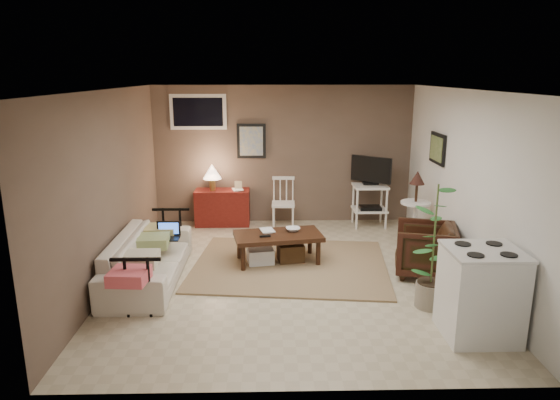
{
  "coord_description": "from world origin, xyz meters",
  "views": [
    {
      "loc": [
        -0.26,
        -6.16,
        2.59
      ],
      "look_at": [
        -0.1,
        0.35,
        0.93
      ],
      "focal_mm": 32.0,
      "sensor_mm": 36.0,
      "label": 1
    }
  ],
  "objects_px": {
    "tv_stand": "(370,190)",
    "side_table": "(416,200)",
    "potted_plant": "(434,242)",
    "armchair": "(425,247)",
    "red_console": "(222,204)",
    "coffee_table": "(277,246)",
    "spindle_chair": "(283,204)",
    "stove": "(480,293)",
    "sofa": "(148,251)"
  },
  "relations": [
    {
      "from": "spindle_chair",
      "to": "stove",
      "type": "height_order",
      "value": "stove"
    },
    {
      "from": "coffee_table",
      "to": "spindle_chair",
      "type": "xyz_separation_m",
      "value": [
        0.13,
        1.73,
        0.15
      ]
    },
    {
      "from": "sofa",
      "to": "red_console",
      "type": "relative_size",
      "value": 1.89
    },
    {
      "from": "sofa",
      "to": "side_table",
      "type": "bearing_deg",
      "value": -72.48
    },
    {
      "from": "spindle_chair",
      "to": "potted_plant",
      "type": "relative_size",
      "value": 0.59
    },
    {
      "from": "spindle_chair",
      "to": "coffee_table",
      "type": "bearing_deg",
      "value": -94.42
    },
    {
      "from": "coffee_table",
      "to": "potted_plant",
      "type": "bearing_deg",
      "value": -39.06
    },
    {
      "from": "coffee_table",
      "to": "potted_plant",
      "type": "xyz_separation_m",
      "value": [
        1.71,
        -1.39,
        0.52
      ]
    },
    {
      "from": "sofa",
      "to": "armchair",
      "type": "relative_size",
      "value": 2.7
    },
    {
      "from": "sofa",
      "to": "spindle_chair",
      "type": "relative_size",
      "value": 2.4
    },
    {
      "from": "coffee_table",
      "to": "stove",
      "type": "bearing_deg",
      "value": -45.72
    },
    {
      "from": "potted_plant",
      "to": "stove",
      "type": "relative_size",
      "value": 1.56
    },
    {
      "from": "stove",
      "to": "sofa",
      "type": "bearing_deg",
      "value": 157.9
    },
    {
      "from": "coffee_table",
      "to": "spindle_chair",
      "type": "relative_size",
      "value": 1.51
    },
    {
      "from": "sofa",
      "to": "side_table",
      "type": "relative_size",
      "value": 1.73
    },
    {
      "from": "armchair",
      "to": "tv_stand",
      "type": "bearing_deg",
      "value": -157.16
    },
    {
      "from": "spindle_chair",
      "to": "side_table",
      "type": "xyz_separation_m",
      "value": [
        1.96,
        -1.1,
        0.33
      ]
    },
    {
      "from": "coffee_table",
      "to": "sofa",
      "type": "bearing_deg",
      "value": -161.42
    },
    {
      "from": "side_table",
      "to": "armchair",
      "type": "xyz_separation_m",
      "value": [
        -0.16,
        -1.08,
        -0.36
      ]
    },
    {
      "from": "red_console",
      "to": "potted_plant",
      "type": "height_order",
      "value": "potted_plant"
    },
    {
      "from": "tv_stand",
      "to": "potted_plant",
      "type": "relative_size",
      "value": 0.84
    },
    {
      "from": "tv_stand",
      "to": "side_table",
      "type": "height_order",
      "value": "tv_stand"
    },
    {
      "from": "coffee_table",
      "to": "stove",
      "type": "relative_size",
      "value": 1.38
    },
    {
      "from": "coffee_table",
      "to": "red_console",
      "type": "xyz_separation_m",
      "value": [
        -0.94,
        1.86,
        0.12
      ]
    },
    {
      "from": "coffee_table",
      "to": "tv_stand",
      "type": "height_order",
      "value": "tv_stand"
    },
    {
      "from": "tv_stand",
      "to": "potted_plant",
      "type": "height_order",
      "value": "potted_plant"
    },
    {
      "from": "armchair",
      "to": "red_console",
      "type": "bearing_deg",
      "value": -113.82
    },
    {
      "from": "armchair",
      "to": "potted_plant",
      "type": "height_order",
      "value": "potted_plant"
    },
    {
      "from": "sofa",
      "to": "coffee_table",
      "type": "bearing_deg",
      "value": -71.42
    },
    {
      "from": "stove",
      "to": "coffee_table",
      "type": "bearing_deg",
      "value": 134.28
    },
    {
      "from": "coffee_table",
      "to": "stove",
      "type": "distance_m",
      "value": 2.86
    },
    {
      "from": "red_console",
      "to": "side_table",
      "type": "distance_m",
      "value": 3.3
    },
    {
      "from": "red_console",
      "to": "side_table",
      "type": "xyz_separation_m",
      "value": [
        3.04,
        -1.23,
        0.36
      ]
    },
    {
      "from": "side_table",
      "to": "armchair",
      "type": "relative_size",
      "value": 1.57
    },
    {
      "from": "armchair",
      "to": "stove",
      "type": "distance_m",
      "value": 1.6
    },
    {
      "from": "spindle_chair",
      "to": "armchair",
      "type": "bearing_deg",
      "value": -50.47
    },
    {
      "from": "coffee_table",
      "to": "armchair",
      "type": "xyz_separation_m",
      "value": [
        1.93,
        -0.45,
        0.13
      ]
    },
    {
      "from": "potted_plant",
      "to": "tv_stand",
      "type": "bearing_deg",
      "value": 91.48
    },
    {
      "from": "potted_plant",
      "to": "stove",
      "type": "xyz_separation_m",
      "value": [
        0.28,
        -0.65,
        -0.31
      ]
    },
    {
      "from": "spindle_chair",
      "to": "stove",
      "type": "xyz_separation_m",
      "value": [
        1.86,
        -3.77,
        0.06
      ]
    },
    {
      "from": "side_table",
      "to": "potted_plant",
      "type": "relative_size",
      "value": 0.81
    },
    {
      "from": "armchair",
      "to": "potted_plant",
      "type": "xyz_separation_m",
      "value": [
        -0.22,
        -0.94,
        0.4
      ]
    },
    {
      "from": "spindle_chair",
      "to": "armchair",
      "type": "distance_m",
      "value": 2.83
    },
    {
      "from": "sofa",
      "to": "spindle_chair",
      "type": "xyz_separation_m",
      "value": [
        1.8,
        2.29,
        0.0
      ]
    },
    {
      "from": "sofa",
      "to": "tv_stand",
      "type": "relative_size",
      "value": 1.68
    },
    {
      "from": "potted_plant",
      "to": "spindle_chair",
      "type": "bearing_deg",
      "value": 116.83
    },
    {
      "from": "spindle_chair",
      "to": "potted_plant",
      "type": "bearing_deg",
      "value": -63.17
    },
    {
      "from": "coffee_table",
      "to": "red_console",
      "type": "height_order",
      "value": "red_console"
    },
    {
      "from": "red_console",
      "to": "stove",
      "type": "distance_m",
      "value": 4.88
    },
    {
      "from": "side_table",
      "to": "spindle_chair",
      "type": "bearing_deg",
      "value": 150.67
    }
  ]
}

